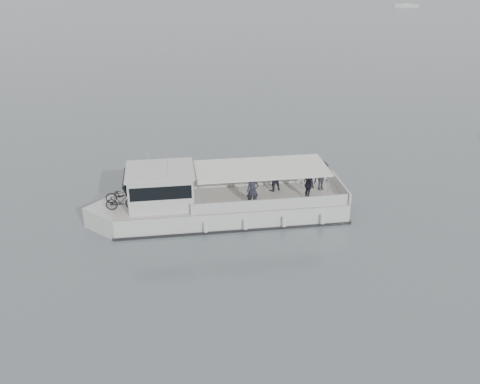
# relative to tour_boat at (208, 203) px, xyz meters

# --- Properties ---
(ground) EXTENTS (1400.00, 1400.00, 0.00)m
(ground) POSITION_rel_tour_boat_xyz_m (-4.31, -2.15, -0.97)
(ground) COLOR slate
(ground) RESTS_ON ground
(tour_boat) EXTENTS (13.91, 7.47, 5.93)m
(tour_boat) POSITION_rel_tour_boat_xyz_m (0.00, 0.00, 0.00)
(tour_boat) COLOR silver
(tour_boat) RESTS_ON ground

